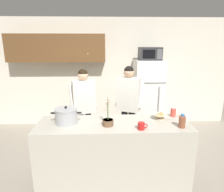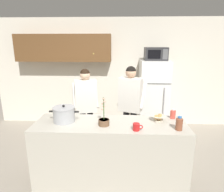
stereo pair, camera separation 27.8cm
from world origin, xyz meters
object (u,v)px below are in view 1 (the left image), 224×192
Objects in this scene: person_by_sink at (128,99)px; bottle_near_edge at (173,112)px; refrigerator at (148,96)px; cooking_pot at (66,116)px; person_near_pot at (84,101)px; microwave at (150,54)px; bread_bowl at (160,116)px; bottle_mid_counter at (182,121)px; potted_orchid at (108,121)px; coffee_mug at (141,126)px.

person_by_sink is 10.79× the size of bottle_near_edge.
refrigerator is 1.10m from person_by_sink.
person_by_sink is at bearing 41.99° from cooking_pot.
person_near_pot reaches higher than bottle_near_edge.
microwave is 2.25× the size of bread_bowl.
person_near_pot is at bearing 154.22° from bottle_near_edge.
microwave is 1.12× the size of cooking_pot.
person_near_pot is at bearing -147.07° from microwave.
bottle_near_edge is 0.41m from bottle_mid_counter.
bread_bowl is at bearing 13.93° from potted_orchid.
microwave reaches higher than bottle_near_edge.
bread_bowl is 0.53× the size of potted_orchid.
person_near_pot reaches higher than cooking_pot.
refrigerator is 12.59× the size of coffee_mug.
potted_orchid is (0.58, -0.12, -0.04)m from cooking_pot.
coffee_mug is (0.03, -1.15, -0.04)m from person_by_sink.
bottle_mid_counter is (0.55, 0.04, 0.04)m from coffee_mug.
bottle_mid_counter is 0.99m from potted_orchid.
bottle_near_edge is (1.43, -0.69, 0.02)m from person_near_pot.
refrigerator is at bearing 90.36° from bottle_mid_counter.
bottle_near_edge is at bearing 6.91° from cooking_pot.
person_near_pot is (-1.40, -0.93, 0.15)m from refrigerator.
person_by_sink is at bearing 68.11° from potted_orchid.
bottle_near_edge is at bearing -25.78° from person_near_pot.
person_near_pot is at bearing 126.89° from coffee_mug.
refrigerator is 1.68m from person_near_pot.
cooking_pot reaches higher than bottle_mid_counter.
bottle_mid_counter is at bearing -8.01° from cooking_pot.
bottle_mid_counter reaches higher than bottle_near_edge.
refrigerator is 0.96m from microwave.
microwave is 1.32m from person_by_sink.
person_by_sink is at bearing 114.65° from bread_bowl.
bread_bowl is (-0.20, -1.72, -0.82)m from microwave.
bread_bowl is (1.20, -0.81, -0.00)m from person_near_pot.
person_by_sink is 12.39× the size of coffee_mug.
microwave reaches higher than person_near_pot.
bottle_near_edge is 0.38× the size of potted_orchid.
person_near_pot is at bearing -179.92° from person_by_sink.
person_by_sink is at bearing -121.59° from refrigerator.
microwave is at bearing 32.93° from person_near_pot.
person_near_pot is at bearing 141.91° from bottle_mid_counter.
potted_orchid is at bearing -117.02° from microwave.
coffee_mug is at bearing -14.37° from cooking_pot.
bottle_near_edge is at bearing -88.73° from refrigerator.
person_near_pot is 3.94× the size of potted_orchid.
person_near_pot is 1.45m from bread_bowl.
person_near_pot is 3.68× the size of cooking_pot.
potted_orchid reaches higher than bottle_near_edge.
potted_orchid is (-0.40, -1.00, -0.02)m from person_by_sink.
potted_orchid reaches higher than bread_bowl.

